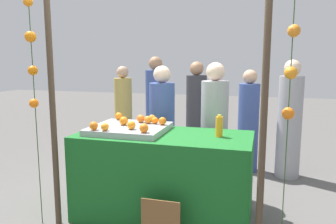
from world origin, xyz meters
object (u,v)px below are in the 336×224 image
at_px(chalkboard_sign, 161,224).
at_px(vendor_left, 162,133).
at_px(orange_1, 119,116).
at_px(stall_counter, 164,176).
at_px(orange_0, 131,125).
at_px(vendor_right, 214,135).
at_px(juice_bottle, 219,126).

height_order(chalkboard_sign, vendor_left, vendor_left).
bearing_deg(orange_1, chalkboard_sign, -48.45).
bearing_deg(orange_1, stall_counter, -25.93).
distance_m(chalkboard_sign, vendor_left, 1.41).
xyz_separation_m(stall_counter, orange_0, (-0.29, -0.15, 0.54)).
height_order(chalkboard_sign, vendor_right, vendor_right).
height_order(orange_0, orange_1, same).
relative_size(orange_0, juice_bottle, 0.39).
distance_m(vendor_left, vendor_right, 0.64).
xyz_separation_m(juice_bottle, vendor_left, (-0.78, 0.67, -0.26)).
relative_size(stall_counter, chalkboard_sign, 3.95).
xyz_separation_m(orange_1, juice_bottle, (1.17, -0.27, -0.00)).
bearing_deg(chalkboard_sign, stall_counter, 104.11).
bearing_deg(stall_counter, vendor_left, 108.51).
xyz_separation_m(juice_bottle, vendor_right, (-0.14, 0.66, -0.24)).
xyz_separation_m(orange_0, vendor_right, (0.69, 0.84, -0.24)).
distance_m(orange_1, chalkboard_sign, 1.39).
height_order(stall_counter, orange_1, orange_1).
relative_size(orange_1, vendor_left, 0.05).
bearing_deg(orange_0, orange_1, 127.00).
height_order(orange_1, vendor_left, vendor_left).
height_order(juice_bottle, vendor_right, vendor_right).
distance_m(stall_counter, orange_1, 0.88).
bearing_deg(chalkboard_sign, vendor_left, 106.58).
xyz_separation_m(orange_0, orange_1, (-0.34, 0.45, 0.00)).
bearing_deg(juice_bottle, chalkboard_sign, -124.00).
distance_m(juice_bottle, vendor_right, 0.71).
bearing_deg(vendor_right, chalkboard_sign, -101.86).
bearing_deg(chalkboard_sign, orange_0, 135.87).
height_order(stall_counter, juice_bottle, juice_bottle).
bearing_deg(vendor_left, chalkboard_sign, -73.42).
relative_size(juice_bottle, chalkboard_sign, 0.48).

